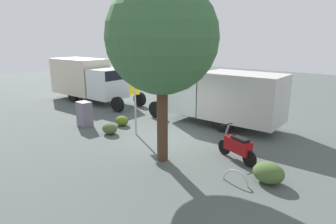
{
  "coord_description": "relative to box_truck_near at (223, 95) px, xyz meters",
  "views": [
    {
      "loc": [
        -7.52,
        8.64,
        4.22
      ],
      "look_at": [
        -0.28,
        0.22,
        1.35
      ],
      "focal_mm": 30.47,
      "sensor_mm": 36.0,
      "label": 1
    }
  ],
  "objects": [
    {
      "name": "box_truck_far",
      "position": [
        9.97,
        0.93,
        0.07
      ],
      "size": [
        7.35,
        2.53,
        2.86
      ],
      "rotation": [
        0.0,
        0.0,
        3.19
      ],
      "color": "black",
      "rests_on": "ground"
    },
    {
      "name": "shrub_mid_verge",
      "position": [
        -4.08,
        4.29,
        -1.2
      ],
      "size": [
        0.94,
        0.77,
        0.64
      ],
      "primitive_type": "ellipsoid",
      "color": "#455F2D",
      "rests_on": "ground"
    },
    {
      "name": "shrub_near_sign",
      "position": [
        3.75,
        3.32,
        -1.28
      ],
      "size": [
        0.72,
        0.59,
        0.49
      ],
      "primitive_type": "ellipsoid",
      "color": "#4E671D",
      "rests_on": "ground"
    },
    {
      "name": "box_truck_near",
      "position": [
        0.0,
        0.0,
        0.0
      ],
      "size": [
        6.9,
        2.41,
        2.68
      ],
      "rotation": [
        0.0,
        0.0,
        0.03
      ],
      "color": "black",
      "rests_on": "ground"
    },
    {
      "name": "bike_rack_hoop",
      "position": [
        -3.35,
        4.95,
        -1.52
      ],
      "size": [
        0.85,
        0.06,
        0.85
      ],
      "primitive_type": "torus",
      "rotation": [
        1.57,
        0.0,
        0.02
      ],
      "color": "#B7B7BC",
      "rests_on": "ground"
    },
    {
      "name": "street_tree",
      "position": [
        -0.56,
        5.1,
        2.7
      ],
      "size": [
        3.69,
        3.69,
        6.09
      ],
      "color": "#47301E",
      "rests_on": "ground"
    },
    {
      "name": "ground_plane",
      "position": [
        0.64,
        3.52,
        -1.52
      ],
      "size": [
        60.0,
        60.0,
        0.0
      ],
      "primitive_type": "plane",
      "color": "#4B5250"
    },
    {
      "name": "shrub_by_tree",
      "position": [
        3.16,
        4.54,
        -1.26
      ],
      "size": [
        0.76,
        0.62,
        0.52
      ],
      "primitive_type": "ellipsoid",
      "color": "#455A2D",
      "rests_on": "ground"
    },
    {
      "name": "motorcycle",
      "position": [
        -2.6,
        3.42,
        -1.0
      ],
      "size": [
        1.75,
        0.79,
        1.2
      ],
      "rotation": [
        0.0,
        0.0,
        -0.32
      ],
      "color": "black",
      "rests_on": "ground"
    },
    {
      "name": "utility_cabinet",
      "position": [
        5.08,
        4.57,
        -0.91
      ],
      "size": [
        0.74,
        0.56,
        1.23
      ],
      "primitive_type": "cube",
      "rotation": [
        0.0,
        0.0,
        -0.05
      ],
      "color": "slate",
      "rests_on": "ground"
    },
    {
      "name": "stop_sign",
      "position": [
        2.21,
        3.82,
        0.53
      ],
      "size": [
        0.71,
        0.33,
        3.08
      ],
      "color": "#9E9EA3",
      "rests_on": "ground"
    }
  ]
}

